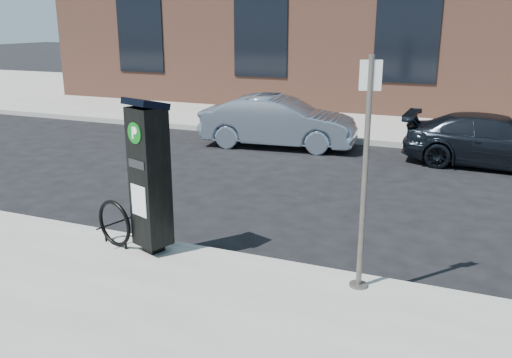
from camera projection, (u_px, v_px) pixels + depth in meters
The scene contains 9 objects.
ground at pixel (268, 269), 7.24m from camera, with size 120.00×120.00×0.00m, color black.
sidewalk_far at pixel (409, 110), 19.62m from camera, with size 60.00×12.00×0.15m, color gray.
curb_near at pixel (267, 265), 7.21m from camera, with size 60.00×0.12×0.16m, color #9E9B93.
curb_far at pixel (378, 143), 14.33m from camera, with size 60.00×0.12×0.16m, color #9E9B93.
parking_kiosk at pixel (150, 175), 7.16m from camera, with size 0.60×0.57×2.12m.
sign_pole at pixel (365, 178), 6.09m from camera, with size 0.23×0.22×2.70m.
bike_rack at pixel (114, 223), 7.55m from camera, with size 0.66×0.23×0.67m.
car_silver at pixel (278, 122), 14.09m from camera, with size 1.40×4.01×1.32m, color gray.
car_dark at pixel (496, 141), 12.17m from camera, with size 1.64×4.03×1.17m, color black.
Camera 1 is at (2.40, -6.16, 3.20)m, focal length 38.00 mm.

